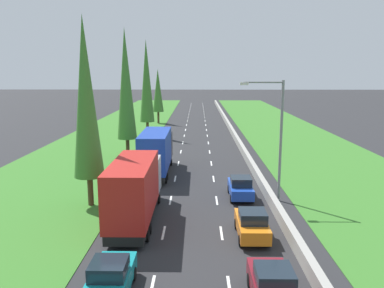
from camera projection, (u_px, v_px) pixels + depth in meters
ground_plane at (196, 133)px, 61.72m from camera, size 300.00×300.00×0.00m
grass_verge_left at (117, 132)px, 61.90m from camera, size 14.00×140.00×0.04m
grass_verge_right at (286, 133)px, 61.50m from camera, size 14.00×140.00×0.04m
median_barrier at (232, 130)px, 61.55m from camera, size 0.44×120.00×0.85m
lane_markings at (196, 133)px, 61.72m from camera, size 3.64×116.00×0.01m
maroon_hatchback_right_lane at (273, 286)px, 16.10m from camera, size 1.74×3.90×1.72m
orange_hatchback_right_lane at (252, 224)px, 22.60m from camera, size 1.74×3.90×1.72m
teal_hatchback_left_lane at (111, 278)px, 16.71m from camera, size 1.74×3.90×1.72m
blue_hatchback_right_lane at (240, 187)px, 29.73m from camera, size 1.74×3.90×1.72m
red_box_truck_left_lane at (135, 189)px, 24.86m from camera, size 2.46×9.40×4.18m
blue_box_truck_left_lane at (156, 152)px, 36.42m from camera, size 2.46×9.40×4.18m
poplar_tree_second at (86, 98)px, 26.80m from camera, size 2.14×2.14×13.45m
poplar_tree_third at (126, 84)px, 42.37m from camera, size 2.16×2.16×14.32m
poplar_tree_fourth at (147, 81)px, 57.05m from camera, size 2.16×2.16×14.24m
poplar_tree_fifth at (158, 91)px, 71.91m from camera, size 2.05×2.05×10.11m
street_light_mast at (276, 132)px, 28.30m from camera, size 3.20×0.28×9.00m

